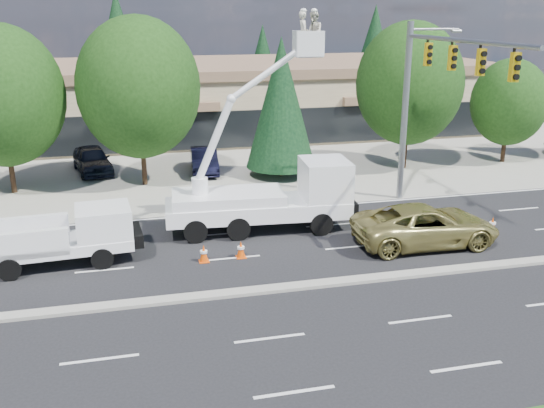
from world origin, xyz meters
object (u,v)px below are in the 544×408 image
object	(u,v)px
utility_pickup	(69,242)
bucket_truck	(274,186)
signal_mast	(428,87)
minivan	(426,225)

from	to	relation	value
utility_pickup	bucket_truck	bearing A→B (deg)	8.17
signal_mast	utility_pickup	distance (m)	17.36
bucket_truck	minivan	distance (m)	6.77
signal_mast	bucket_truck	world-z (taller)	bucket_truck
minivan	utility_pickup	bearing A→B (deg)	85.89
signal_mast	minivan	distance (m)	6.96
bucket_truck	signal_mast	bearing A→B (deg)	10.74
bucket_truck	minivan	xyz separation A→B (m)	(5.76, -3.35, -1.17)
bucket_truck	utility_pickup	bearing A→B (deg)	-163.60
signal_mast	minivan	world-z (taller)	signal_mast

